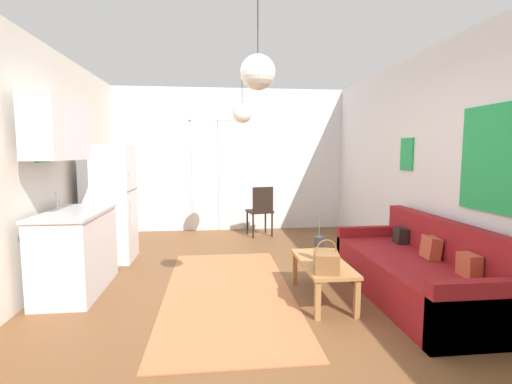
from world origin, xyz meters
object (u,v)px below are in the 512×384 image
object	(u,v)px
bamboo_vase	(319,248)
accent_chair	(261,209)
coffee_table	(323,266)
pendant_lamp_far	(242,113)
pendant_lamp_near	(258,72)
refrigerator	(110,203)
couch	(418,273)
handbag	(326,261)

from	to	relation	value
bamboo_vase	accent_chair	bearing A→B (deg)	94.97
coffee_table	pendant_lamp_far	distance (m)	2.58
pendant_lamp_near	coffee_table	bearing A→B (deg)	37.78
bamboo_vase	pendant_lamp_far	size ratio (longest dim) A/B	0.58
refrigerator	couch	bearing A→B (deg)	-26.94
pendant_lamp_far	pendant_lamp_near	bearing A→B (deg)	-91.12
coffee_table	accent_chair	size ratio (longest dim) A/B	1.15
couch	accent_chair	world-z (taller)	accent_chair
couch	coffee_table	distance (m)	1.00
coffee_table	pendant_lamp_near	xyz separation A→B (m)	(-0.74, -0.58, 1.82)
accent_chair	handbag	bearing A→B (deg)	81.01
bamboo_vase	pendant_lamp_near	world-z (taller)	pendant_lamp_near
pendant_lamp_far	bamboo_vase	bearing A→B (deg)	-68.88
refrigerator	pendant_lamp_near	xyz separation A→B (m)	(1.82, -2.28, 1.35)
coffee_table	accent_chair	bearing A→B (deg)	95.43
refrigerator	pendant_lamp_far	xyz separation A→B (m)	(1.86, 0.08, 1.27)
bamboo_vase	accent_chair	xyz separation A→B (m)	(-0.25, 2.89, -0.02)
couch	pendant_lamp_far	world-z (taller)	pendant_lamp_far
accent_chair	pendant_lamp_near	size ratio (longest dim) A/B	1.26
couch	bamboo_vase	bearing A→B (deg)	171.14
bamboo_vase	handbag	bearing A→B (deg)	-94.96
handbag	couch	bearing A→B (deg)	11.35
couch	bamboo_vase	distance (m)	1.06
refrigerator	accent_chair	world-z (taller)	refrigerator
handbag	pendant_lamp_near	distance (m)	1.82
bamboo_vase	pendant_lamp_far	bearing A→B (deg)	111.12
couch	handbag	size ratio (longest dim) A/B	6.11
refrigerator	bamboo_vase	bearing A→B (deg)	-33.03
pendant_lamp_near	handbag	bearing A→B (deg)	20.96
pendant_lamp_near	accent_chair	bearing A→B (deg)	82.52
coffee_table	handbag	distance (m)	0.35
coffee_table	pendant_lamp_far	size ratio (longest dim) A/B	1.30
couch	coffee_table	xyz separation A→B (m)	(-0.99, 0.10, 0.08)
accent_chair	pendant_lamp_near	xyz separation A→B (m)	(-0.46, -3.52, 1.65)
accent_chair	pendant_lamp_near	distance (m)	3.92
couch	accent_chair	distance (m)	3.31
couch	pendant_lamp_near	size ratio (longest dim) A/B	3.01
handbag	pendant_lamp_near	world-z (taller)	pendant_lamp_near
refrigerator	accent_chair	xyz separation A→B (m)	(2.28, 1.24, -0.30)
bamboo_vase	accent_chair	size ratio (longest dim) A/B	0.51
bamboo_vase	pendant_lamp_near	bearing A→B (deg)	-138.52
pendant_lamp_far	refrigerator	bearing A→B (deg)	-177.46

